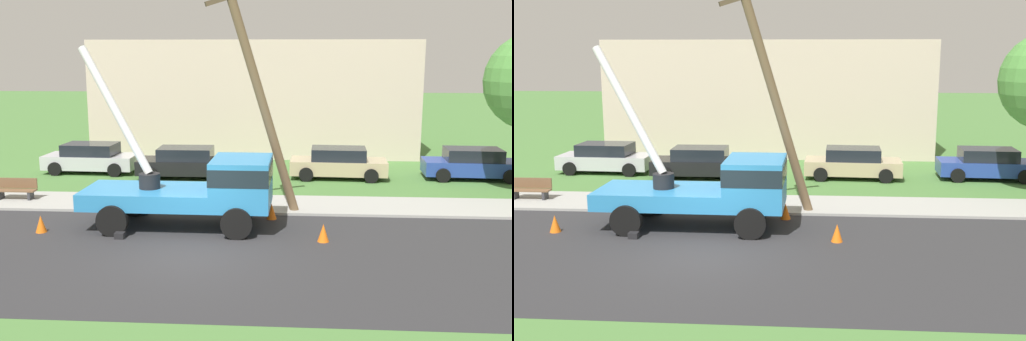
% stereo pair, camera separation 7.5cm
% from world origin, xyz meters
% --- Properties ---
extents(ground_plane, '(120.00, 120.00, 0.00)m').
position_xyz_m(ground_plane, '(0.00, 12.00, 0.00)').
color(ground_plane, '#477538').
extents(road_asphalt, '(80.00, 8.91, 0.01)m').
position_xyz_m(road_asphalt, '(0.00, 0.00, 0.00)').
color(road_asphalt, '#2B2B2D').
rests_on(road_asphalt, ground).
extents(sidewalk_strip, '(80.00, 2.73, 0.10)m').
position_xyz_m(sidewalk_strip, '(0.00, 5.82, 0.05)').
color(sidewalk_strip, '#9E9E99').
rests_on(sidewalk_strip, ground).
extents(utility_truck, '(6.76, 3.20, 5.98)m').
position_xyz_m(utility_truck, '(-0.05, 2.86, 1.41)').
color(utility_truck, '#2D84C6').
rests_on(utility_truck, ground).
extents(leaning_utility_pole, '(3.26, 1.50, 8.68)m').
position_xyz_m(leaning_utility_pole, '(1.69, 4.46, 4.45)').
color(leaning_utility_pole, brown).
rests_on(leaning_utility_pole, ground).
extents(traffic_cone_ahead, '(0.36, 0.36, 0.56)m').
position_xyz_m(traffic_cone_ahead, '(3.88, 1.53, 0.28)').
color(traffic_cone_ahead, orange).
rests_on(traffic_cone_ahead, ground).
extents(traffic_cone_behind, '(0.36, 0.36, 0.56)m').
position_xyz_m(traffic_cone_behind, '(-5.22, 1.90, 0.28)').
color(traffic_cone_behind, orange).
rests_on(traffic_cone_behind, ground).
extents(traffic_cone_curbside, '(0.36, 0.36, 0.56)m').
position_xyz_m(traffic_cone_curbside, '(2.18, 3.98, 0.28)').
color(traffic_cone_curbside, orange).
rests_on(traffic_cone_curbside, ground).
extents(parked_sedan_silver, '(4.46, 2.11, 1.42)m').
position_xyz_m(parked_sedan_silver, '(-6.91, 11.74, 0.71)').
color(parked_sedan_silver, '#B7B7BF').
rests_on(parked_sedan_silver, ground).
extents(parked_sedan_black, '(4.42, 2.05, 1.42)m').
position_xyz_m(parked_sedan_black, '(-2.10, 10.82, 0.71)').
color(parked_sedan_black, black).
rests_on(parked_sedan_black, ground).
extents(parked_sedan_tan, '(4.48, 2.16, 1.42)m').
position_xyz_m(parked_sedan_tan, '(4.95, 11.18, 0.71)').
color(parked_sedan_tan, tan).
rests_on(parked_sedan_tan, ground).
extents(parked_sedan_blue, '(4.48, 2.16, 1.42)m').
position_xyz_m(parked_sedan_blue, '(11.09, 11.41, 0.71)').
color(parked_sedan_blue, '#263F99').
rests_on(parked_sedan_blue, ground).
extents(park_bench, '(1.60, 0.45, 0.90)m').
position_xyz_m(park_bench, '(-7.92, 5.89, 0.46)').
color(park_bench, brown).
rests_on(park_bench, ground).
extents(lowrise_building_backdrop, '(18.00, 6.00, 6.40)m').
position_xyz_m(lowrise_building_backdrop, '(0.60, 18.82, 3.20)').
color(lowrise_building_backdrop, beige).
rests_on(lowrise_building_backdrop, ground).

